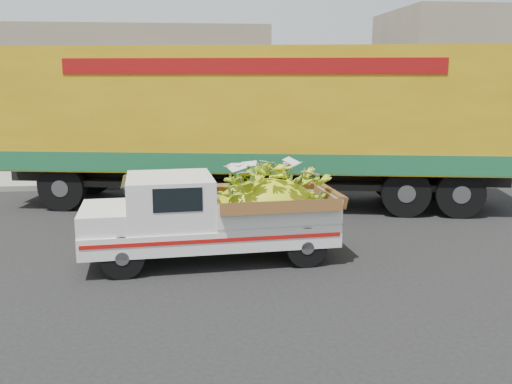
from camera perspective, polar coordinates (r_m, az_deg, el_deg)
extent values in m
plane|color=black|center=(10.13, 5.19, -6.57)|extent=(100.00, 100.00, 0.00)
cube|color=gray|center=(16.66, 0.48, 0.92)|extent=(60.00, 0.25, 0.15)
cube|color=gray|center=(18.72, -0.30, 2.07)|extent=(60.00, 4.00, 0.14)
cube|color=gray|center=(25.00, -20.68, 9.31)|extent=(18.00, 6.00, 5.00)
cylinder|color=black|center=(9.25, -13.22, -6.35)|extent=(0.70, 0.25, 0.69)
cylinder|color=black|center=(10.52, -12.96, -4.17)|extent=(0.70, 0.25, 0.69)
cylinder|color=black|center=(9.59, 5.03, -5.45)|extent=(0.70, 0.25, 0.69)
cylinder|color=black|center=(10.82, 3.11, -3.46)|extent=(0.70, 0.25, 0.69)
cube|color=silver|center=(9.88, -4.67, -3.97)|extent=(4.37, 1.87, 0.35)
cube|color=#A50F0C|center=(9.12, -4.13, -4.89)|extent=(4.17, 0.33, 0.06)
cube|color=silver|center=(9.92, -16.83, -4.96)|extent=(0.21, 1.51, 0.13)
cube|color=silver|center=(9.77, -14.94, -2.44)|extent=(0.88, 1.50, 0.33)
cube|color=silver|center=(9.70, -8.59, -0.80)|extent=(1.52, 1.58, 0.82)
cube|color=black|center=(8.94, -7.83, -0.81)|extent=(0.77, 0.07, 0.38)
cube|color=silver|center=(9.95, 1.53, -1.40)|extent=(2.20, 1.70, 0.46)
ellipsoid|color=yellow|center=(9.96, 1.02, -1.96)|extent=(1.98, 1.38, 1.16)
cylinder|color=black|center=(13.59, 19.70, -0.14)|extent=(1.14, 0.52, 1.10)
cylinder|color=black|center=(15.50, 17.80, 1.35)|extent=(1.14, 0.52, 1.10)
cylinder|color=black|center=(13.33, 14.72, -0.06)|extent=(1.14, 0.52, 1.10)
cylinder|color=black|center=(15.26, 13.42, 1.44)|extent=(1.14, 0.52, 1.10)
cylinder|color=black|center=(14.25, -18.79, 0.44)|extent=(1.14, 0.52, 1.10)
cylinder|color=black|center=(16.08, -16.02, 1.80)|extent=(1.14, 0.52, 1.10)
cube|color=black|center=(14.09, -0.11, 1.88)|extent=(11.97, 3.25, 0.36)
cube|color=gold|center=(13.92, -0.11, 8.39)|extent=(12.02, 4.68, 2.84)
cube|color=#1A5C34|center=(14.03, -0.11, 3.62)|extent=(12.08, 4.71, 0.45)
cube|color=maroon|center=(12.64, -0.57, 12.48)|extent=(8.25, 1.61, 0.35)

